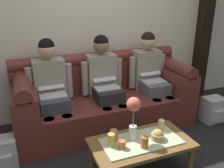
{
  "coord_description": "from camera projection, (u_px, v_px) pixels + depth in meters",
  "views": [
    {
      "loc": [
        -1.02,
        -1.68,
        1.72
      ],
      "look_at": [
        0.0,
        0.88,
        0.69
      ],
      "focal_mm": 39.23,
      "sensor_mm": 36.0,
      "label": 1
    }
  ],
  "objects": [
    {
      "name": "backpack_right",
      "position": [
        213.0,
        110.0,
        3.43
      ],
      "size": [
        0.28,
        0.27,
        0.35
      ],
      "color": "#B7B7BC",
      "rests_on": "ground_plane"
    },
    {
      "name": "person_left",
      "position": [
        51.0,
        86.0,
        2.96
      ],
      "size": [
        0.56,
        0.67,
        1.22
      ],
      "color": "#383D4C",
      "rests_on": "ground_plane"
    },
    {
      "name": "cup_near_right",
      "position": [
        144.0,
        142.0,
        2.27
      ],
      "size": [
        0.07,
        0.07,
        0.11
      ],
      "primitive_type": "cylinder",
      "color": "#B26633",
      "rests_on": "coffee_table"
    },
    {
      "name": "cup_far_left",
      "position": [
        122.0,
        144.0,
        2.26
      ],
      "size": [
        0.07,
        0.07,
        0.08
      ],
      "primitive_type": "cylinder",
      "color": "#B26633",
      "rests_on": "coffee_table"
    },
    {
      "name": "flower_vase",
      "position": [
        133.0,
        111.0,
        2.31
      ],
      "size": [
        0.13,
        0.13,
        0.45
      ],
      "color": "silver",
      "rests_on": "coffee_table"
    },
    {
      "name": "person_right",
      "position": [
        150.0,
        73.0,
        3.44
      ],
      "size": [
        0.56,
        0.67,
        1.22
      ],
      "color": "#595B66",
      "rests_on": "ground_plane"
    },
    {
      "name": "couch",
      "position": [
        104.0,
        99.0,
        3.3
      ],
      "size": [
        2.31,
        0.88,
        0.96
      ],
      "color": "maroon",
      "rests_on": "ground_plane"
    },
    {
      "name": "coffee_table",
      "position": [
        141.0,
        145.0,
        2.4
      ],
      "size": [
        0.99,
        0.53,
        0.36
      ],
      "color": "brown",
      "rests_on": "ground_plane"
    },
    {
      "name": "snack_bowl",
      "position": [
        158.0,
        135.0,
        2.4
      ],
      "size": [
        0.13,
        0.13,
        0.11
      ],
      "color": "tan",
      "rests_on": "coffee_table"
    },
    {
      "name": "back_wall_patterned",
      "position": [
        90.0,
        13.0,
        3.39
      ],
      "size": [
        6.0,
        0.12,
        2.9
      ],
      "primitive_type": "cube",
      "color": "silver",
      "rests_on": "ground_plane"
    },
    {
      "name": "person_middle",
      "position": [
        104.0,
        79.0,
        3.2
      ],
      "size": [
        0.56,
        0.67,
        1.22
      ],
      "color": "#232326",
      "rests_on": "ground_plane"
    },
    {
      "name": "cup_far_right",
      "position": [
        161.0,
        125.0,
        2.56
      ],
      "size": [
        0.06,
        0.06,
        0.11
      ],
      "primitive_type": "cylinder",
      "color": "#DBB77A",
      "rests_on": "coffee_table"
    },
    {
      "name": "timber_pillar",
      "position": [
        206.0,
        10.0,
        3.94
      ],
      "size": [
        0.2,
        0.2,
        2.9
      ],
      "primitive_type": "cube",
      "color": "black",
      "rests_on": "ground_plane"
    },
    {
      "name": "backpack_left",
      "position": [
        0.0,
        154.0,
        2.51
      ],
      "size": [
        0.34,
        0.26,
        0.33
      ],
      "color": "#B7B7BC",
      "rests_on": "ground_plane"
    },
    {
      "name": "cup_far_center",
      "position": [
        111.0,
        140.0,
        2.29
      ],
      "size": [
        0.07,
        0.07,
        0.13
      ],
      "primitive_type": "cylinder",
      "color": "gold",
      "rests_on": "coffee_table"
    },
    {
      "name": "cup_near_left",
      "position": [
        114.0,
        135.0,
        2.38
      ],
      "size": [
        0.08,
        0.08,
        0.11
      ],
      "primitive_type": "cylinder",
      "color": "#B26633",
      "rests_on": "coffee_table"
    }
  ]
}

